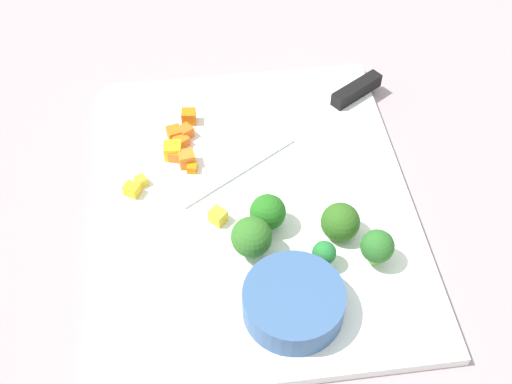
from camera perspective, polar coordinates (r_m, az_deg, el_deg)
name	(u,v)px	position (r m, az deg, el deg)	size (l,w,h in m)	color
ground_plane	(256,205)	(0.71, 0.00, -1.15)	(4.00, 4.00, 0.00)	#A18D92
cutting_board	(256,201)	(0.71, 0.00, -0.84)	(0.43, 0.34, 0.01)	white
prep_bowl	(293,302)	(0.61, 3.38, -9.84)	(0.10, 0.10, 0.03)	#385B8D
chef_knife	(320,113)	(0.79, 5.76, 7.02)	(0.19, 0.28, 0.02)	silver
carrot_dice_0	(189,117)	(0.78, -6.05, 6.73)	(0.02, 0.02, 0.02)	orange
carrot_dice_1	(181,141)	(0.76, -6.71, 4.55)	(0.02, 0.01, 0.01)	orange
carrot_dice_2	(176,155)	(0.74, -7.18, 3.34)	(0.01, 0.02, 0.01)	orange
carrot_dice_3	(187,159)	(0.73, -6.22, 2.98)	(0.02, 0.02, 0.02)	orange
carrot_dice_4	(174,133)	(0.77, -7.33, 5.23)	(0.02, 0.02, 0.01)	orange
carrot_dice_5	(192,168)	(0.73, -5.76, 2.17)	(0.01, 0.01, 0.01)	orange
carrot_dice_6	(185,132)	(0.77, -6.35, 5.37)	(0.02, 0.01, 0.01)	orange
pepper_dice_0	(132,190)	(0.71, -11.06, 0.21)	(0.02, 0.01, 0.01)	yellow
pepper_dice_1	(141,181)	(0.72, -10.26, 0.98)	(0.01, 0.01, 0.01)	yellow
pepper_dice_2	(218,216)	(0.68, -3.43, -2.20)	(0.01, 0.02, 0.02)	gold
pepper_dice_3	(173,151)	(0.74, -7.48, 3.69)	(0.02, 0.02, 0.02)	yellow
broccoli_floret_0	(377,247)	(0.64, 10.82, -4.85)	(0.03, 0.03, 0.04)	#8BC15D
broccoli_floret_1	(340,222)	(0.66, 7.57, -2.71)	(0.04, 0.04, 0.04)	#96AC5E
broccoli_floret_2	(268,213)	(0.66, 1.07, -1.85)	(0.04, 0.04, 0.04)	#80BE66
broccoli_floret_3	(324,253)	(0.63, 6.12, -5.50)	(0.02, 0.02, 0.03)	#8CB061
broccoli_floret_4	(252,237)	(0.63, -0.41, -4.10)	(0.04, 0.04, 0.05)	#89B755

